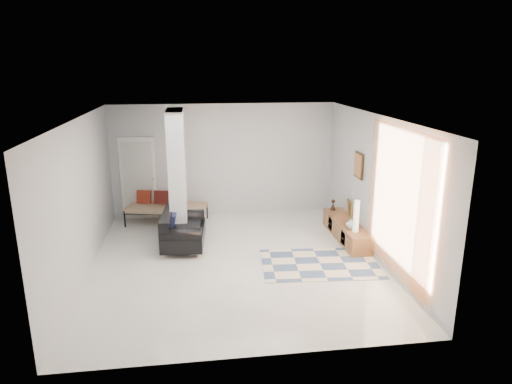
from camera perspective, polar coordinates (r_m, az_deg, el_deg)
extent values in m
plane|color=beige|center=(8.98, -2.54, -8.75)|extent=(6.00, 6.00, 0.00)
plane|color=white|center=(8.23, -2.78, 9.31)|extent=(6.00, 6.00, 0.00)
plane|color=silver|center=(11.40, -4.05, 3.95)|extent=(6.00, 0.00, 6.00)
plane|color=silver|center=(5.68, 0.16, -8.30)|extent=(6.00, 0.00, 6.00)
plane|color=silver|center=(8.70, -21.00, -0.78)|extent=(0.00, 6.00, 6.00)
plane|color=silver|center=(9.15, 14.76, 0.52)|extent=(0.00, 6.00, 6.00)
cube|color=silver|center=(10.02, -9.79, 2.12)|extent=(0.35, 1.20, 2.80)
cube|color=white|center=(11.51, -14.49, 1.65)|extent=(0.85, 0.06, 2.04)
plane|color=#FF9043|center=(8.09, 17.31, -1.27)|extent=(0.00, 2.55, 2.55)
cube|color=#36230E|center=(9.89, 12.74, 3.27)|extent=(0.04, 0.45, 0.55)
cube|color=brown|center=(10.23, 11.20, -4.71)|extent=(0.45, 2.07, 0.40)
cube|color=#36230E|center=(9.76, 10.86, -5.71)|extent=(0.02, 0.28, 0.28)
cube|color=#36230E|center=(10.57, 9.30, -3.93)|extent=(0.02, 0.28, 0.28)
cube|color=#C6883A|center=(10.41, 11.75, -2.04)|extent=(0.09, 0.32, 0.40)
cube|color=silver|center=(9.70, 11.59, -4.23)|extent=(0.04, 0.10, 0.12)
cylinder|color=silver|center=(9.32, -11.24, -7.76)|extent=(0.05, 0.05, 0.10)
cylinder|color=silver|center=(10.39, -10.41, -5.23)|extent=(0.05, 0.05, 0.10)
cylinder|color=silver|center=(9.26, -7.28, -7.75)|extent=(0.05, 0.05, 0.10)
cylinder|color=silver|center=(10.33, -6.88, -5.20)|extent=(0.05, 0.05, 0.10)
cube|color=black|center=(9.74, -8.99, -5.33)|extent=(0.94, 1.46, 0.30)
cube|color=black|center=(9.67, -10.96, -3.51)|extent=(0.31, 1.41, 0.36)
cylinder|color=black|center=(9.12, -9.38, -5.28)|extent=(0.82, 0.34, 0.28)
cylinder|color=black|center=(10.21, -8.75, -2.96)|extent=(0.82, 0.34, 0.28)
cube|color=black|center=(9.65, -10.26, -3.39)|extent=(0.18, 0.52, 0.31)
cylinder|color=black|center=(11.17, -16.09, -3.28)|extent=(0.04, 0.04, 0.40)
cylinder|color=black|center=(10.68, -6.85, -3.63)|extent=(0.04, 0.04, 0.40)
cylinder|color=black|center=(11.84, -14.85, -2.11)|extent=(0.04, 0.04, 0.40)
cylinder|color=black|center=(11.38, -6.13, -2.38)|extent=(0.04, 0.04, 0.40)
cube|color=#C1B08D|center=(11.18, -11.11, -1.96)|extent=(1.97, 1.15, 0.12)
cube|color=maroon|center=(11.42, -13.82, -0.59)|extent=(0.37, 0.23, 0.33)
cube|color=#5B1A16|center=(11.29, -11.75, -0.64)|extent=(0.37, 0.23, 0.33)
cube|color=maroon|center=(11.19, -9.65, -0.70)|extent=(0.37, 0.23, 0.33)
cube|color=beige|center=(8.97, 7.99, -8.86)|extent=(2.34, 1.65, 0.01)
cylinder|color=white|center=(9.51, 12.41, -2.96)|extent=(0.12, 0.12, 0.66)
imported|color=white|center=(9.76, 11.76, -3.86)|extent=(0.20, 0.20, 0.20)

